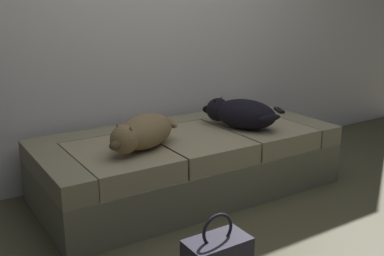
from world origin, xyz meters
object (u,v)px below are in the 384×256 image
at_px(dog_dark, 240,113).
at_px(dog_tan, 142,133).
at_px(tv_remote, 279,110).
at_px(couch, 188,162).

bearing_deg(dog_dark, dog_tan, -176.08).
distance_m(dog_tan, tv_remote, 1.44).
xyz_separation_m(dog_tan, tv_remote, (1.41, 0.27, -0.10)).
distance_m(couch, dog_dark, 0.52).
relative_size(couch, dog_dark, 3.52).
bearing_deg(dog_tan, dog_dark, 3.92).
height_order(couch, dog_dark, dog_dark).
relative_size(couch, dog_tan, 3.58).
bearing_deg(couch, tv_remote, 7.31).
height_order(dog_dark, tv_remote, dog_dark).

